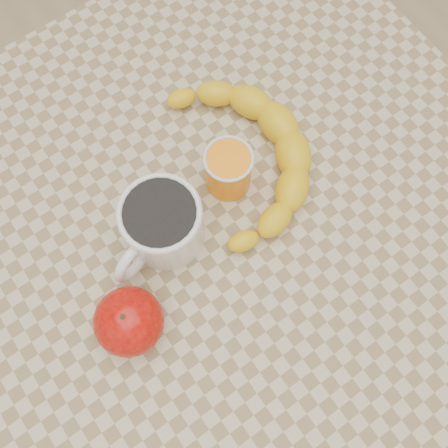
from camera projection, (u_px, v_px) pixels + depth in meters
ground at (224, 314)px, 1.33m from camera, size 3.00×3.00×0.00m
table at (224, 247)px, 0.70m from camera, size 0.80×0.80×0.75m
coffee_mug at (161, 224)px, 0.58m from camera, size 0.14×0.12×0.08m
orange_juice_glass at (228, 170)px, 0.60m from camera, size 0.06×0.06×0.07m
apple at (129, 321)px, 0.55m from camera, size 0.10×0.10×0.07m
banana at (245, 158)px, 0.62m from camera, size 0.40×0.42×0.05m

